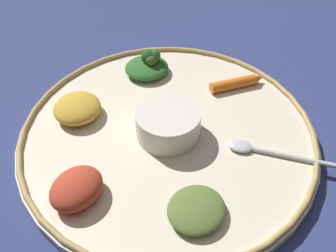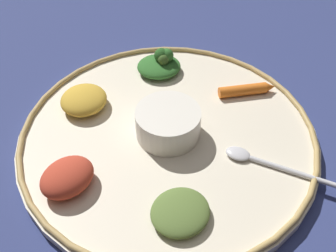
% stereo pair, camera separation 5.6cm
% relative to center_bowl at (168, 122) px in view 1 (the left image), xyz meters
% --- Properties ---
extents(ground_plane, '(2.40, 2.40, 0.00)m').
position_rel_center_bowl_xyz_m(ground_plane, '(0.00, 0.00, -0.04)').
color(ground_plane, navy).
extents(platter, '(0.43, 0.43, 0.02)m').
position_rel_center_bowl_xyz_m(platter, '(0.00, 0.00, -0.03)').
color(platter, beige).
rests_on(platter, ground_plane).
extents(platter_rim, '(0.42, 0.42, 0.01)m').
position_rel_center_bowl_xyz_m(platter_rim, '(0.00, 0.00, -0.02)').
color(platter_rim, tan).
rests_on(platter_rim, platter).
extents(center_bowl, '(0.09, 0.09, 0.04)m').
position_rel_center_bowl_xyz_m(center_bowl, '(0.00, 0.00, 0.00)').
color(center_bowl, silver).
rests_on(center_bowl, platter).
extents(spoon, '(0.18, 0.07, 0.01)m').
position_rel_center_bowl_xyz_m(spoon, '(-0.14, -0.05, -0.02)').
color(spoon, silver).
rests_on(spoon, platter).
extents(greens_pile, '(0.10, 0.10, 0.04)m').
position_rel_center_bowl_xyz_m(greens_pile, '(0.11, -0.10, -0.01)').
color(greens_pile, '#2D6628').
rests_on(greens_pile, platter).
extents(carrot_near_spoon, '(0.07, 0.08, 0.02)m').
position_rel_center_bowl_xyz_m(carrot_near_spoon, '(-0.03, -0.15, -0.01)').
color(carrot_near_spoon, orange).
rests_on(carrot_near_spoon, platter).
extents(mound_collards, '(0.08, 0.08, 0.02)m').
position_rel_center_bowl_xyz_m(mound_collards, '(-0.10, 0.09, -0.01)').
color(mound_collards, '#567033').
rests_on(mound_collards, platter).
extents(mound_lentil_yellow, '(0.09, 0.09, 0.03)m').
position_rel_center_bowl_xyz_m(mound_lentil_yellow, '(0.13, 0.05, -0.01)').
color(mound_lentil_yellow, gold).
rests_on(mound_lentil_yellow, platter).
extents(mound_berbere_red, '(0.06, 0.07, 0.03)m').
position_rel_center_bowl_xyz_m(mound_berbere_red, '(0.03, 0.15, -0.01)').
color(mound_berbere_red, '#B73D28').
rests_on(mound_berbere_red, platter).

